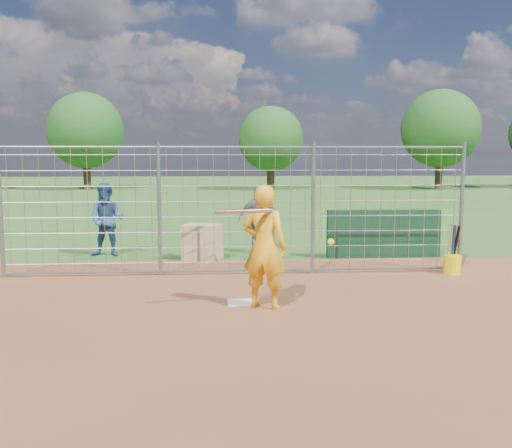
{
  "coord_description": "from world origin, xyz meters",
  "views": [
    {
      "loc": [
        -0.33,
        -9.06,
        2.38
      ],
      "look_at": [
        0.3,
        0.8,
        1.15
      ],
      "focal_mm": 40.0,
      "sensor_mm": 36.0,
      "label": 1
    }
  ],
  "objects": [
    {
      "name": "dugout_wall",
      "position": [
        3.4,
        3.6,
        0.55
      ],
      "size": [
        2.6,
        0.2,
        1.1
      ],
      "primitive_type": "cube",
      "color": "#11381E",
      "rests_on": "ground"
    },
    {
      "name": "ground",
      "position": [
        0.0,
        0.0,
        0.0
      ],
      "size": [
        100.0,
        100.0,
        0.0
      ],
      "primitive_type": "plane",
      "color": "#2D591E",
      "rests_on": "ground"
    },
    {
      "name": "backstop_fence",
      "position": [
        0.0,
        2.0,
        1.26
      ],
      "size": [
        9.08,
        0.08,
        2.6
      ],
      "color": "gray",
      "rests_on": "ground"
    },
    {
      "name": "bucket_with_bats",
      "position": [
        4.26,
        1.76,
        0.25
      ],
      "size": [
        0.34,
        0.35,
        0.98
      ],
      "color": "yellow",
      "rests_on": "ground"
    },
    {
      "name": "tree_line",
      "position": [
        3.13,
        28.13,
        3.71
      ],
      "size": [
        44.66,
        6.72,
        6.48
      ],
      "color": "#3F2B19",
      "rests_on": "ground"
    },
    {
      "name": "bystander_b",
      "position": [
        0.57,
        4.33,
        0.82
      ],
      "size": [
        0.97,
        0.43,
        1.63
      ],
      "primitive_type": "imported",
      "rotation": [
        0.0,
        0.0,
        0.03
      ],
      "color": "#5D5E62",
      "rests_on": "ground"
    },
    {
      "name": "batter",
      "position": [
        0.35,
        -0.48,
        0.96
      ],
      "size": [
        0.82,
        0.69,
        1.91
      ],
      "primitive_type": "imported",
      "rotation": [
        0.0,
        0.0,
        2.75
      ],
      "color": "#FAA815",
      "rests_on": "ground"
    },
    {
      "name": "home_plate",
      "position": [
        0.0,
        -0.2,
        0.01
      ],
      "size": [
        0.43,
        0.43,
        0.02
      ],
      "primitive_type": "cube",
      "color": "silver",
      "rests_on": "ground"
    },
    {
      "name": "infield_dirt",
      "position": [
        0.0,
        -3.0,
        0.01
      ],
      "size": [
        18.0,
        18.0,
        0.0
      ],
      "primitive_type": "plane",
      "color": "brown",
      "rests_on": "ground"
    },
    {
      "name": "equipment_in_play",
      "position": [
        0.34,
        -0.78,
        1.42
      ],
      "size": [
        1.77,
        0.25,
        0.55
      ],
      "color": "silver",
      "rests_on": "ground"
    },
    {
      "name": "equipment_bin",
      "position": [
        -0.72,
        3.59,
        0.4
      ],
      "size": [
        0.95,
        0.8,
        0.8
      ],
      "primitive_type": "cube",
      "rotation": [
        0.0,
        0.0,
        -0.37
      ],
      "color": "tan",
      "rests_on": "ground"
    },
    {
      "name": "bystander_a",
      "position": [
        -2.93,
        4.19,
        0.85
      ],
      "size": [
        0.91,
        0.75,
        1.71
      ],
      "primitive_type": "imported",
      "rotation": [
        0.0,
        0.0,
        -0.13
      ],
      "color": "navy",
      "rests_on": "ground"
    }
  ]
}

